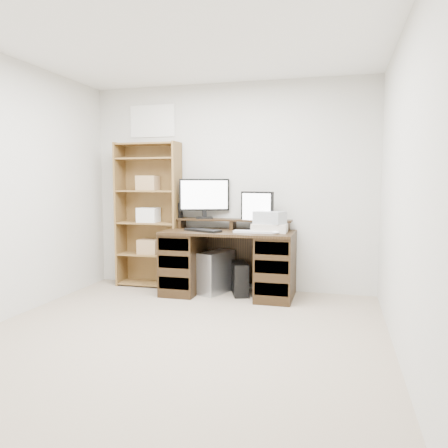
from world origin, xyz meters
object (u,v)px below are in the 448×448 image
at_px(monitor_wide, 204,196).
at_px(printer, 270,228).
at_px(monitor_small, 257,209).
at_px(tower_black, 240,278).
at_px(desk, 229,262).
at_px(tower_silver, 216,272).
at_px(bookshelf, 149,213).

relative_size(monitor_wide, printer, 1.51).
xyz_separation_m(monitor_small, printer, (0.17, -0.13, -0.20)).
bearing_deg(printer, tower_black, 172.96).
bearing_deg(desk, printer, 0.55).
relative_size(monitor_wide, tower_black, 1.41).
distance_m(tower_silver, tower_black, 0.30).
bearing_deg(tower_black, desk, 178.91).
bearing_deg(monitor_small, bookshelf, -164.56).
distance_m(desk, monitor_small, 0.69).
bearing_deg(tower_silver, monitor_small, 29.18).
bearing_deg(desk, tower_silver, 159.27).
height_order(monitor_wide, tower_black, monitor_wide).
xyz_separation_m(desk, bookshelf, (-1.09, 0.21, 0.53)).
relative_size(tower_silver, tower_black, 1.19).
height_order(desk, tower_black, desk).
relative_size(printer, tower_silver, 0.78).
xyz_separation_m(printer, tower_black, (-0.35, 0.04, -0.61)).
height_order(printer, bookshelf, bookshelf).
xyz_separation_m(desk, tower_silver, (-0.17, 0.06, -0.14)).
bearing_deg(monitor_small, monitor_wide, -169.02).
distance_m(monitor_small, tower_black, 0.83).
relative_size(desk, monitor_small, 3.32).
relative_size(monitor_small, tower_black, 1.09).
bearing_deg(monitor_small, printer, -19.25).
distance_m(monitor_wide, monitor_small, 0.69).
bearing_deg(monitor_small, tower_silver, -152.48).
xyz_separation_m(printer, tower_silver, (-0.64, 0.06, -0.55)).
bearing_deg(bookshelf, monitor_small, -3.08).
height_order(tower_silver, bookshelf, bookshelf).
bearing_deg(desk, tower_black, 18.68).
bearing_deg(tower_black, printer, -25.86).
distance_m(monitor_small, tower_silver, 0.89).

